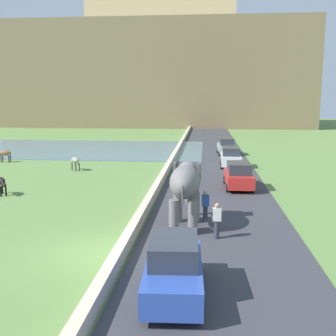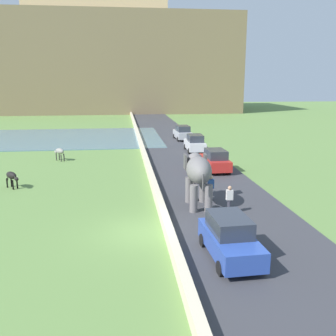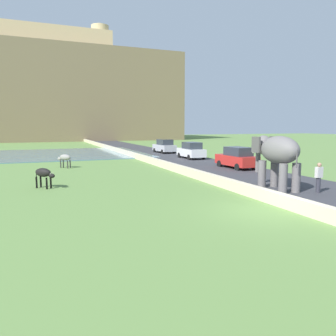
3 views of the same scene
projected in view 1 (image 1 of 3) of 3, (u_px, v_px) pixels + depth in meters
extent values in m
plane|color=#608442|center=(94.00, 253.00, 15.83)|extent=(220.00, 220.00, 0.00)
cube|color=#38383D|center=(213.00, 168.00, 34.99)|extent=(7.00, 120.00, 0.06)
cube|color=beige|center=(167.00, 168.00, 33.33)|extent=(0.40, 110.00, 0.58)
cube|color=slate|center=(53.00, 148.00, 48.52)|extent=(36.00, 18.00, 0.08)
cube|color=#7F6B4C|center=(161.00, 77.00, 91.92)|extent=(64.00, 28.00, 21.57)
cube|color=tan|center=(161.00, 14.00, 89.56)|extent=(32.73, 8.00, 6.00)
cylinder|color=tan|center=(100.00, 11.00, 90.70)|extent=(3.76, 3.76, 7.61)
cylinder|color=tan|center=(140.00, 16.00, 90.07)|extent=(3.48, 3.48, 5.05)
cylinder|color=tan|center=(182.00, 15.00, 89.18)|extent=(4.66, 4.66, 5.46)
cylinder|color=tan|center=(224.00, 8.00, 88.12)|extent=(4.54, 4.54, 7.97)
ellipsoid|color=slate|center=(185.00, 182.00, 18.39)|extent=(1.48, 2.74, 1.50)
cylinder|color=slate|center=(178.00, 207.00, 19.55)|extent=(0.44, 0.44, 1.60)
cylinder|color=slate|center=(195.00, 207.00, 19.45)|extent=(0.44, 0.44, 1.60)
cylinder|color=slate|center=(174.00, 217.00, 17.83)|extent=(0.44, 0.44, 1.60)
cylinder|color=slate|center=(193.00, 218.00, 17.73)|extent=(0.44, 0.44, 1.60)
ellipsoid|color=slate|center=(187.00, 172.00, 19.75)|extent=(1.03, 0.93, 1.10)
cube|color=#504C4C|center=(175.00, 172.00, 19.68)|extent=(0.14, 0.70, 0.90)
cube|color=#504C4C|center=(199.00, 172.00, 19.54)|extent=(0.14, 0.70, 0.90)
cylinder|color=slate|center=(188.00, 188.00, 20.36)|extent=(0.28, 0.28, 1.50)
cone|color=silver|center=(184.00, 179.00, 20.24)|extent=(0.14, 0.56, 0.17)
cone|color=silver|center=(192.00, 179.00, 20.19)|extent=(0.14, 0.56, 0.17)
cylinder|color=#504C4C|center=(183.00, 196.00, 17.16)|extent=(0.08, 0.08, 0.90)
cylinder|color=#33333D|center=(205.00, 215.00, 19.56)|extent=(0.22, 0.22, 0.85)
cube|color=#2D569E|center=(206.00, 200.00, 19.44)|extent=(0.36, 0.22, 0.56)
sphere|color=tan|center=(206.00, 193.00, 19.38)|extent=(0.22, 0.22, 0.22)
cylinder|color=#33333D|center=(217.00, 230.00, 17.23)|extent=(0.22, 0.22, 0.85)
cube|color=silver|center=(217.00, 214.00, 17.11)|extent=(0.36, 0.22, 0.56)
sphere|color=tan|center=(217.00, 206.00, 17.05)|extent=(0.22, 0.22, 0.22)
cube|color=#B7B7BC|center=(226.00, 148.00, 43.29)|extent=(1.88, 4.07, 0.80)
cube|color=#2D333D|center=(227.00, 141.00, 42.97)|extent=(1.54, 2.26, 0.70)
cylinder|color=black|center=(218.00, 150.00, 44.68)|extent=(0.21, 0.61, 0.60)
cylinder|color=black|center=(232.00, 150.00, 44.60)|extent=(0.21, 0.61, 0.60)
cylinder|color=black|center=(220.00, 153.00, 42.12)|extent=(0.21, 0.61, 0.60)
cylinder|color=black|center=(235.00, 154.00, 42.05)|extent=(0.21, 0.61, 0.60)
cube|color=red|center=(238.00, 178.00, 26.99)|extent=(1.80, 4.04, 0.80)
cube|color=#2D333D|center=(239.00, 168.00, 26.67)|extent=(1.50, 2.24, 0.70)
cylinder|color=black|center=(225.00, 180.00, 28.39)|extent=(0.19, 0.60, 0.60)
cylinder|color=black|center=(248.00, 180.00, 28.28)|extent=(0.19, 0.60, 0.60)
cylinder|color=black|center=(228.00, 188.00, 25.84)|extent=(0.19, 0.60, 0.60)
cylinder|color=black|center=(253.00, 189.00, 25.73)|extent=(0.19, 0.60, 0.60)
cube|color=white|center=(231.00, 159.00, 35.46)|extent=(1.77, 4.03, 0.80)
cube|color=#2D333D|center=(231.00, 151.00, 35.14)|extent=(1.48, 2.22, 0.70)
cylinder|color=black|center=(221.00, 161.00, 36.89)|extent=(0.19, 0.60, 0.60)
cylinder|color=black|center=(239.00, 162.00, 36.72)|extent=(0.19, 0.60, 0.60)
cylinder|color=black|center=(222.00, 166.00, 34.35)|extent=(0.19, 0.60, 0.60)
cylinder|color=black|center=(241.00, 166.00, 34.17)|extent=(0.19, 0.60, 0.60)
cube|color=#2D4CA8|center=(174.00, 275.00, 12.24)|extent=(1.88, 4.07, 0.80)
cube|color=#2D333D|center=(174.00, 249.00, 12.31)|extent=(1.54, 2.26, 0.70)
cylinder|color=black|center=(201.00, 310.00, 10.99)|extent=(0.21, 0.61, 0.60)
cylinder|color=black|center=(143.00, 308.00, 11.07)|extent=(0.21, 0.61, 0.60)
cylinder|color=black|center=(199.00, 270.00, 13.55)|extent=(0.21, 0.61, 0.60)
cylinder|color=black|center=(151.00, 269.00, 13.63)|extent=(0.21, 0.61, 0.60)
ellipsoid|color=gray|center=(75.00, 160.00, 33.74)|extent=(1.06, 1.11, 0.50)
cylinder|color=#373533|center=(72.00, 166.00, 34.06)|extent=(0.10, 0.10, 0.65)
cylinder|color=#373533|center=(75.00, 166.00, 34.24)|extent=(0.10, 0.10, 0.65)
cylinder|color=#373533|center=(76.00, 167.00, 33.45)|extent=(0.10, 0.10, 0.65)
cylinder|color=#373533|center=(79.00, 167.00, 33.63)|extent=(0.10, 0.10, 0.65)
ellipsoid|color=gray|center=(72.00, 161.00, 34.27)|extent=(0.45, 0.46, 0.26)
cone|color=beige|center=(71.00, 159.00, 34.19)|extent=(0.04, 0.04, 0.12)
cone|color=beige|center=(73.00, 159.00, 34.29)|extent=(0.04, 0.04, 0.12)
cylinder|color=#373533|center=(78.00, 163.00, 33.35)|extent=(0.04, 0.04, 0.45)
ellipsoid|color=brown|center=(5.00, 153.00, 38.13)|extent=(1.11, 0.47, 0.50)
cylinder|color=#302014|center=(1.00, 159.00, 38.12)|extent=(0.10, 0.10, 0.65)
cylinder|color=#302014|center=(3.00, 158.00, 38.42)|extent=(0.10, 0.10, 0.65)
cylinder|color=#302014|center=(9.00, 159.00, 38.03)|extent=(0.10, 0.10, 0.65)
cylinder|color=#302014|center=(10.00, 159.00, 38.33)|extent=(0.10, 0.10, 0.65)
cone|color=beige|center=(0.00, 152.00, 38.29)|extent=(0.04, 0.04, 0.12)
cylinder|color=#302014|center=(11.00, 155.00, 38.10)|extent=(0.04, 0.04, 0.45)
ellipsoid|color=black|center=(1.00, 181.00, 25.16)|extent=(1.07, 1.10, 0.50)
cylinder|color=black|center=(6.00, 191.00, 25.06)|extent=(0.10, 0.10, 0.65)
cylinder|color=black|center=(1.00, 191.00, 24.87)|extent=(0.10, 0.10, 0.65)
cylinder|color=black|center=(2.00, 188.00, 25.65)|extent=(0.10, 0.10, 0.65)
ellipsoid|color=black|center=(4.00, 185.00, 24.70)|extent=(0.45, 0.46, 0.26)
cone|color=beige|center=(5.00, 182.00, 24.72)|extent=(0.04, 0.04, 0.12)
cone|color=beige|center=(2.00, 182.00, 24.61)|extent=(0.04, 0.04, 0.12)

